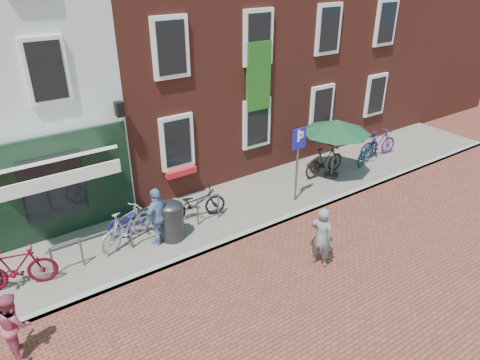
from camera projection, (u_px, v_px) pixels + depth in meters
ground at (216, 249)px, 11.88m from camera, size 80.00×80.00×0.00m
sidewalk at (218, 213)px, 13.46m from camera, size 24.00×3.00×0.10m
building_brick_mid at (157, 20)px, 15.76m from camera, size 6.00×8.00×10.00m
building_brick_right at (287, 10)px, 18.79m from camera, size 6.00×8.00×10.00m
filler_right at (385, 12)px, 22.29m from camera, size 7.00×8.00×9.00m
litter_bin at (171, 218)px, 11.92m from camera, size 0.66×0.66×1.21m
parking_sign at (298, 152)px, 13.34m from camera, size 0.50×0.08×2.43m
parasol at (337, 124)px, 14.73m from camera, size 2.34×2.34×2.19m
woman at (322, 237)px, 10.97m from camera, size 0.59×0.70×1.63m
boy at (14, 324)px, 8.49m from camera, size 0.64×0.78×1.46m
cafe_person at (158, 216)px, 11.64m from camera, size 1.04×0.73×1.64m
bicycle_1 at (16, 268)px, 10.17m from camera, size 1.85×0.96×1.07m
bicycle_2 at (141, 219)px, 12.14m from camera, size 1.94×1.14×0.96m
bicycle_3 at (126, 226)px, 11.73m from camera, size 1.84×1.12×1.07m
bicycle_4 at (195, 203)px, 12.92m from camera, size 1.93×1.02×0.96m
bicycle_5 at (325, 161)px, 15.47m from camera, size 1.79×0.54×1.07m
bicycle_6 at (368, 150)px, 16.50m from camera, size 1.94×1.22×0.96m
bicycle_7 at (378, 143)px, 16.92m from camera, size 1.82×0.65×1.07m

